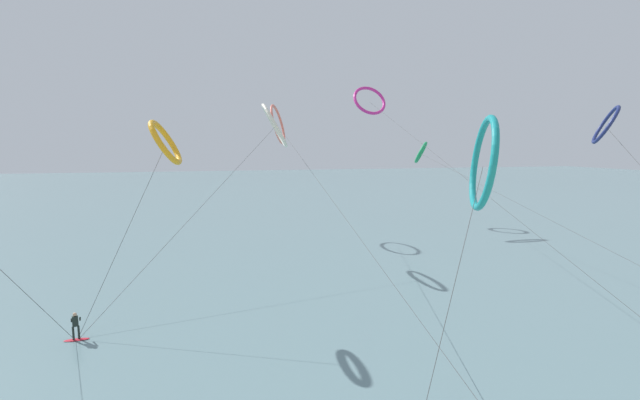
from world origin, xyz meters
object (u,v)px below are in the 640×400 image
(kite_teal, at_px, (483,163))
(kite_emerald, at_px, (421,153))
(surfer_crimson, at_px, (76,328))
(kite_navy, at_px, (606,125))
(kite_amber, at_px, (165,143))
(kite_ivory, at_px, (275,126))
(kite_magenta, at_px, (370,101))
(kite_coral, at_px, (278,125))

(kite_teal, height_order, kite_emerald, kite_teal)
(surfer_crimson, relative_size, kite_navy, 0.10)
(kite_navy, distance_m, kite_emerald, 30.90)
(kite_teal, distance_m, kite_amber, 19.47)
(surfer_crimson, bearing_deg, kite_ivory, 31.37)
(surfer_crimson, relative_size, kite_teal, 0.13)
(kite_amber, bearing_deg, kite_emerald, -41.12)
(surfer_crimson, xyz_separation_m, kite_ivory, (14.40, 16.47, 12.73))
(kite_ivory, bearing_deg, kite_magenta, -39.98)
(kite_navy, xyz_separation_m, kite_amber, (-32.46, 2.92, -1.40))
(kite_navy, height_order, kite_emerald, kite_navy)
(kite_ivory, xyz_separation_m, kite_navy, (23.26, -16.60, -0.45))
(kite_amber, bearing_deg, kite_teal, -120.55)
(kite_ivory, bearing_deg, kite_coral, -3.24)
(kite_ivory, distance_m, kite_magenta, 21.92)
(kite_ivory, xyz_separation_m, kite_teal, (5.83, -26.00, -2.88))
(kite_teal, bearing_deg, kite_emerald, -179.82)
(surfer_crimson, relative_size, kite_amber, 0.13)
(kite_coral, bearing_deg, kite_magenta, -57.07)
(kite_ivory, height_order, kite_teal, kite_ivory)
(kite_teal, distance_m, kite_coral, 38.13)
(kite_magenta, bearing_deg, kite_amber, -136.50)
(surfer_crimson, distance_m, kite_coral, 35.43)
(kite_ivory, bearing_deg, kite_navy, -118.13)
(kite_magenta, relative_size, kite_coral, 1.02)
(kite_teal, relative_size, kite_coral, 0.29)
(kite_teal, xyz_separation_m, kite_emerald, (18.10, 40.19, -0.07))
(kite_ivory, height_order, kite_navy, kite_ivory)
(kite_emerald, bearing_deg, kite_ivory, -26.87)
(kite_coral, bearing_deg, kite_emerald, -62.24)
(kite_ivory, height_order, kite_coral, kite_coral)
(kite_teal, distance_m, kite_magenta, 42.39)
(surfer_crimson, bearing_deg, kite_amber, 10.84)
(surfer_crimson, xyz_separation_m, kite_coral, (16.61, 28.25, 13.47))
(kite_ivory, relative_size, kite_amber, 1.44)
(kite_ivory, relative_size, kite_emerald, 0.39)
(kite_magenta, bearing_deg, kite_teal, -108.78)
(kite_emerald, bearing_deg, kite_teal, 8.21)
(surfer_crimson, distance_m, kite_amber, 12.38)
(kite_teal, bearing_deg, kite_coral, -150.11)
(kite_amber, bearing_deg, kite_navy, -86.34)
(kite_amber, xyz_separation_m, kite_emerald, (33.13, 27.87, -1.10))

